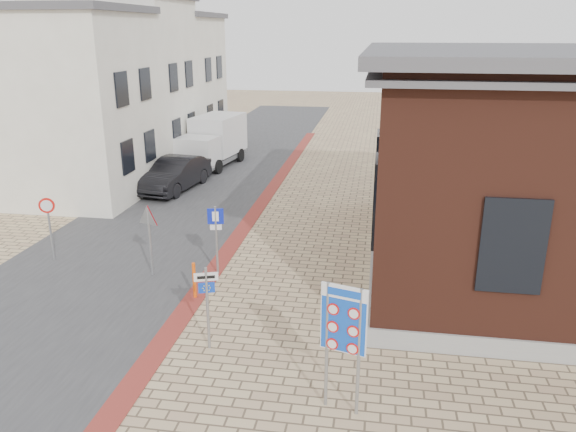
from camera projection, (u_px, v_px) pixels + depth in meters
The scene contains 16 objects.
ground at pixel (239, 357), 13.16m from camera, with size 120.00×120.00×0.00m, color tan.
road_strip at pixel (205, 183), 28.04m from camera, with size 7.00×60.00×0.02m, color #38383A.
curb_strip at pixel (251, 218), 22.82m from camera, with size 0.60×40.00×0.02m, color maroon.
brick_building at pixel (576, 160), 17.23m from camera, with size 13.00×13.00×6.80m.
townhouse_near at pixel (60, 104), 24.76m from camera, with size 7.40×6.40×8.30m.
townhouse_mid at pixel (120, 83), 30.25m from camera, with size 7.40×6.40×9.10m.
townhouse_far at pixel (161, 81), 36.00m from camera, with size 7.40×6.40×8.30m.
bike_rack at pixel (357, 312), 14.73m from camera, with size 0.08×1.80×0.60m.
sedan at pixel (175, 174), 26.68m from camera, with size 1.64×4.69×1.55m, color black.
box_truck at pixel (213, 141), 31.27m from camera, with size 2.82×5.47×2.73m.
border_sign at pixel (344, 322), 10.75m from camera, with size 0.91×0.30×2.75m.
essen_sign at pixel (207, 297), 13.13m from camera, with size 0.55×0.22×2.10m.
parking_sign at pixel (216, 229), 17.17m from camera, with size 0.49×0.14×2.23m.
yield_sign at pixel (149, 224), 17.05m from camera, with size 0.77×0.31×2.24m.
speed_sign at pixel (49, 219), 18.26m from camera, with size 0.49×0.18×2.17m.
bollard at pixel (194, 281), 15.91m from camera, with size 0.10×0.10×1.08m, color #F7580D.
Camera 1 is at (2.99, -11.10, 7.30)m, focal length 35.00 mm.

